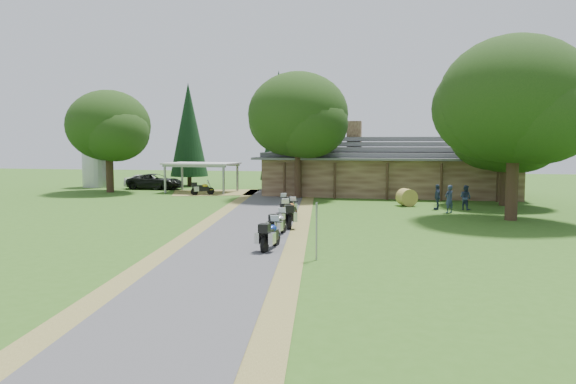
% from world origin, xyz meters
% --- Properties ---
extents(ground, '(120.00, 120.00, 0.00)m').
position_xyz_m(ground, '(0.00, 0.00, 0.00)').
color(ground, '#315A19').
rests_on(ground, ground).
extents(driveway, '(51.95, 51.95, 0.00)m').
position_xyz_m(driveway, '(-0.50, 4.00, 0.00)').
color(driveway, '#404043').
rests_on(driveway, ground).
extents(lodge, '(21.40, 9.40, 4.90)m').
position_xyz_m(lodge, '(6.00, 24.00, 2.45)').
color(lodge, brown).
rests_on(lodge, ground).
extents(silo, '(3.25, 3.25, 6.01)m').
position_xyz_m(silo, '(-22.37, 26.71, 3.01)').
color(silo, gray).
rests_on(silo, ground).
extents(carport, '(6.21, 4.32, 2.60)m').
position_xyz_m(carport, '(-10.17, 22.95, 1.30)').
color(carport, beige).
rests_on(carport, ground).
extents(car_white_sedan, '(2.67, 5.55, 1.80)m').
position_xyz_m(car_white_sedan, '(-16.64, 25.45, 0.90)').
color(car_white_sedan, white).
rests_on(car_white_sedan, ground).
extents(car_dark_suv, '(2.50, 5.71, 2.17)m').
position_xyz_m(car_dark_suv, '(-15.55, 25.14, 1.09)').
color(car_dark_suv, black).
rests_on(car_dark_suv, ground).
extents(motorcycle_row_a, '(0.79, 1.97, 1.32)m').
position_xyz_m(motorcycle_row_a, '(1.92, -1.88, 0.66)').
color(motorcycle_row_a, navy).
rests_on(motorcycle_row_a, ground).
extents(motorcycle_row_b, '(0.77, 1.88, 1.25)m').
position_xyz_m(motorcycle_row_b, '(1.52, 1.44, 0.63)').
color(motorcycle_row_b, '#B3B5BB').
rests_on(motorcycle_row_b, ground).
extents(motorcycle_row_c, '(1.32, 2.16, 1.40)m').
position_xyz_m(motorcycle_row_c, '(1.35, 4.16, 0.70)').
color(motorcycle_row_c, '#CECC0B').
rests_on(motorcycle_row_c, ground).
extents(motorcycle_row_d, '(0.86, 1.91, 1.26)m').
position_xyz_m(motorcycle_row_d, '(0.99, 6.76, 0.63)').
color(motorcycle_row_d, orange).
rests_on(motorcycle_row_d, ground).
extents(motorcycle_row_e, '(1.49, 1.86, 1.25)m').
position_xyz_m(motorcycle_row_e, '(0.31, 9.12, 0.62)').
color(motorcycle_row_e, black).
rests_on(motorcycle_row_e, ground).
extents(motorcycle_carport_a, '(1.77, 1.51, 1.21)m').
position_xyz_m(motorcycle_carport_a, '(-9.19, 20.45, 0.60)').
color(motorcycle_carport_a, gold).
rests_on(motorcycle_carport_a, ground).
extents(person_a, '(0.71, 0.69, 2.03)m').
position_xyz_m(person_a, '(10.00, 12.10, 1.01)').
color(person_a, '#2B3954').
rests_on(person_a, ground).
extents(person_b, '(0.65, 0.64, 1.88)m').
position_xyz_m(person_b, '(11.16, 13.95, 0.94)').
color(person_b, '#2B3954').
rests_on(person_b, ground).
extents(person_c, '(0.42, 0.57, 1.93)m').
position_xyz_m(person_c, '(9.38, 13.79, 0.96)').
color(person_c, '#2B3954').
rests_on(person_c, ground).
extents(hay_bale, '(1.52, 1.47, 1.19)m').
position_xyz_m(hay_bale, '(7.45, 15.48, 0.60)').
color(hay_bale, olive).
rests_on(hay_bale, ground).
extents(sign_post, '(0.39, 0.06, 2.16)m').
position_xyz_m(sign_post, '(4.05, -3.53, 1.08)').
color(sign_post, gray).
rests_on(sign_post, ground).
extents(oak_lodge_left, '(7.81, 7.81, 10.54)m').
position_xyz_m(oak_lodge_left, '(-0.91, 19.48, 5.27)').
color(oak_lodge_left, black).
rests_on(oak_lodge_left, ground).
extents(oak_lodge_right, '(7.08, 7.08, 8.57)m').
position_xyz_m(oak_lodge_right, '(14.01, 17.13, 4.28)').
color(oak_lodge_right, black).
rests_on(oak_lodge_right, ground).
extents(oak_driveway, '(8.33, 8.33, 10.86)m').
position_xyz_m(oak_driveway, '(13.15, 9.39, 5.43)').
color(oak_driveway, black).
rests_on(oak_driveway, ground).
extents(oak_silo, '(7.25, 7.25, 9.43)m').
position_xyz_m(oak_silo, '(-18.09, 21.32, 4.72)').
color(oak_silo, black).
rests_on(oak_silo, ground).
extents(cedar_near, '(3.50, 3.50, 10.99)m').
position_xyz_m(cedar_near, '(-4.17, 27.23, 5.50)').
color(cedar_near, black).
rests_on(cedar_near, ground).
extents(cedar_far, '(3.77, 3.77, 10.32)m').
position_xyz_m(cedar_far, '(-13.94, 29.59, 5.16)').
color(cedar_far, black).
rests_on(cedar_far, ground).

